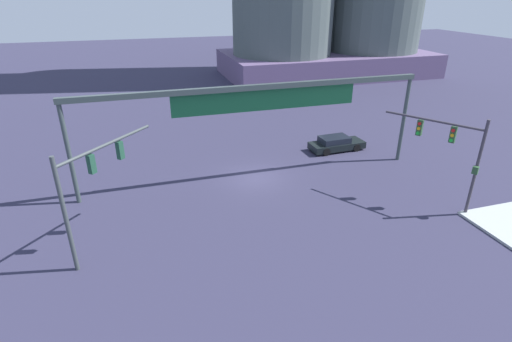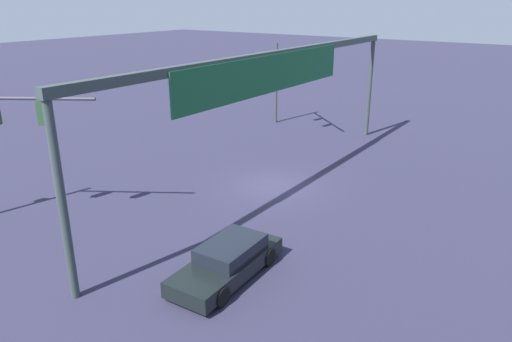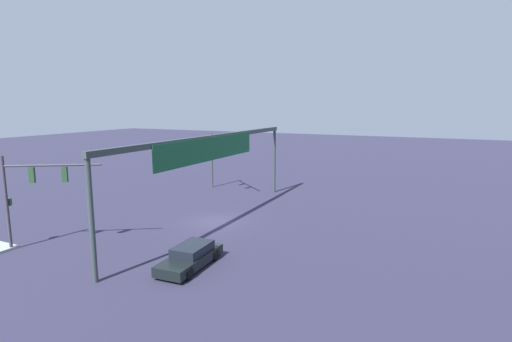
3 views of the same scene
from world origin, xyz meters
name	(u,v)px [view 2 (image 2 of 3)]	position (x,y,z in m)	size (l,w,h in m)	color
ground_plane	(273,185)	(0.00, 0.00, 0.00)	(185.26, 185.26, 0.00)	#2E2C44
traffic_signal_opposite_side	(283,71)	(-10.12, -5.79, 4.14)	(4.31, 4.81, 5.92)	#3D4446
overhead_sign_gantry	(274,73)	(0.26, 0.16, 5.72)	(23.97, 0.43, 6.73)	#384444
sedan_car_approaching	(228,261)	(8.02, 3.34, 0.57)	(4.67, 2.01, 1.21)	black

